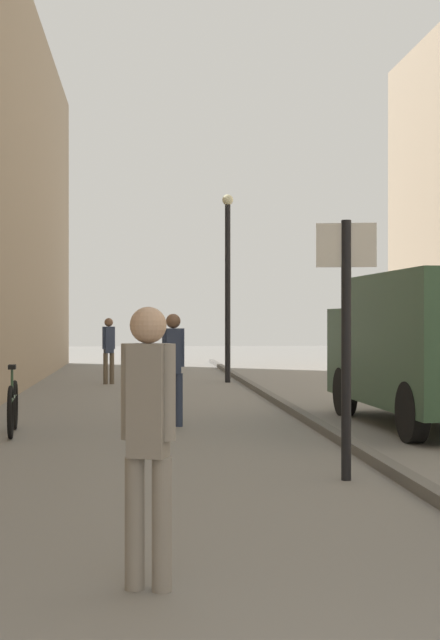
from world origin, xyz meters
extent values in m
plane|color=gray|center=(0.00, 12.00, 0.00)|extent=(80.00, 80.00, 0.00)
cube|color=#615F5B|center=(1.58, 12.00, 0.06)|extent=(0.16, 40.00, 0.12)
cylinder|color=gray|center=(-1.04, 4.35, 0.40)|extent=(0.12, 0.12, 0.79)
cylinder|color=gray|center=(-0.88, 4.30, 0.40)|extent=(0.12, 0.12, 0.79)
cube|color=gray|center=(-0.96, 4.33, 1.13)|extent=(0.27, 0.24, 0.67)
cylinder|color=gray|center=(-1.08, 4.37, 1.18)|extent=(0.09, 0.09, 0.57)
cylinder|color=gray|center=(-0.85, 4.29, 1.18)|extent=(0.09, 0.09, 0.57)
sphere|color=tan|center=(-0.96, 4.33, 1.58)|extent=(0.22, 0.22, 0.22)
cylinder|color=#2D3851|center=(-0.61, 12.45, 0.40)|extent=(0.12, 0.12, 0.79)
cylinder|color=#2D3851|center=(-0.44, 12.46, 0.40)|extent=(0.12, 0.12, 0.79)
cube|color=#2D3851|center=(-0.52, 12.46, 1.13)|extent=(0.23, 0.20, 0.68)
cylinder|color=#2D3851|center=(-0.64, 12.45, 1.18)|extent=(0.09, 0.09, 0.57)
cylinder|color=#2D3851|center=(-0.40, 12.47, 1.18)|extent=(0.09, 0.09, 0.57)
sphere|color=brown|center=(-0.52, 12.46, 1.58)|extent=(0.22, 0.22, 0.22)
cylinder|color=brown|center=(-1.72, 21.42, 0.38)|extent=(0.11, 0.11, 0.77)
cylinder|color=brown|center=(-1.87, 21.36, 0.38)|extent=(0.11, 0.11, 0.77)
cube|color=#2D3851|center=(-1.79, 21.39, 1.09)|extent=(0.26, 0.24, 0.65)
cylinder|color=#2D3851|center=(-1.68, 21.43, 1.14)|extent=(0.09, 0.09, 0.55)
cylinder|color=#2D3851|center=(-1.90, 21.35, 1.14)|extent=(0.09, 0.09, 0.55)
sphere|color=brown|center=(-1.79, 21.39, 1.52)|extent=(0.21, 0.21, 0.21)
cube|color=#335138|center=(3.29, 13.91, 1.06)|extent=(2.07, 1.44, 1.44)
cube|color=black|center=(3.27, 14.39, 1.38)|extent=(1.69, 0.10, 0.64)
cylinder|color=black|center=(2.38, 13.74, 0.40)|extent=(0.25, 0.81, 0.80)
cylinder|color=black|center=(2.51, 10.39, 0.40)|extent=(0.25, 0.81, 0.80)
cylinder|color=black|center=(1.04, 7.82, 1.30)|extent=(0.10, 0.10, 2.60)
cube|color=white|center=(1.04, 7.82, 2.35)|extent=(0.59, 0.14, 0.44)
cylinder|color=black|center=(1.19, 21.69, 2.25)|extent=(0.14, 0.14, 4.50)
sphere|color=beige|center=(1.19, 21.69, 4.62)|extent=(0.28, 0.28, 0.28)
torus|color=black|center=(-2.83, 12.29, 0.36)|extent=(0.12, 0.72, 0.72)
torus|color=black|center=(-2.74, 11.24, 0.36)|extent=(0.12, 0.72, 0.72)
cylinder|color=#335138|center=(-2.79, 11.76, 0.51)|extent=(0.13, 0.95, 0.05)
cylinder|color=#335138|center=(-2.77, 11.57, 0.73)|extent=(0.04, 0.04, 0.40)
cube|color=black|center=(-2.77, 11.57, 0.95)|extent=(0.12, 0.25, 0.06)
camera|label=1|loc=(-1.01, -1.06, 1.62)|focal=50.78mm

